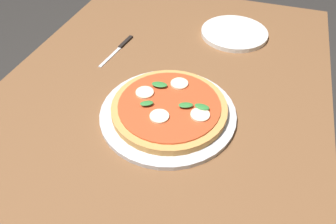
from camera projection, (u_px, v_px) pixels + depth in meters
dining_table at (145, 149)px, 0.81m from camera, size 1.44×0.85×0.71m
serving_tray at (168, 113)px, 0.76m from camera, size 0.32×0.32×0.01m
pizza at (169, 107)px, 0.75m from camera, size 0.27×0.27×0.03m
plate_white at (234, 33)px, 1.02m from camera, size 0.21×0.21×0.01m
knife at (121, 47)px, 0.97m from camera, size 0.18×0.03×0.01m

